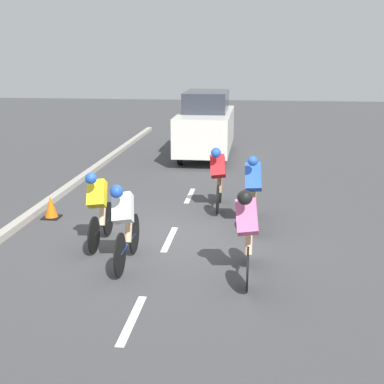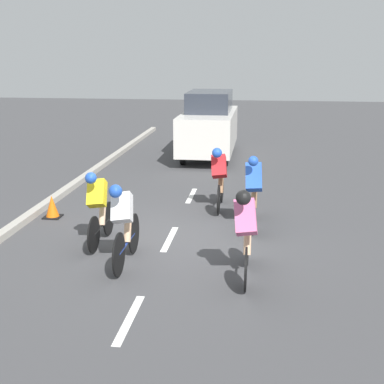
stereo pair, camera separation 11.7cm
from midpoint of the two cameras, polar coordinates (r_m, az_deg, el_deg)
name	(u,v)px [view 1 (the left image)]	position (r m, az deg, el deg)	size (l,w,h in m)	color
ground_plane	(170,239)	(10.33, -2.71, -4.99)	(60.00, 60.00, 0.00)	#424244
lane_stripe_near	(132,319)	(7.43, -6.87, -13.35)	(0.12, 1.40, 0.01)	white
lane_stripe_mid	(170,239)	(10.30, -2.73, -5.03)	(0.12, 1.40, 0.01)	white
lane_stripe_far	(190,196)	(13.32, -0.49, -0.38)	(0.12, 1.40, 0.01)	white
curb	(10,229)	(11.24, -19.09, -3.78)	(0.20, 28.59, 0.14)	#A8A399
cyclist_pink	(247,231)	(8.35, 5.51, -4.12)	(0.39, 1.72, 1.51)	black
cyclist_blue	(253,190)	(10.85, 6.23, 0.23)	(0.35, 1.75, 1.53)	black
cyclist_red	(218,176)	(12.04, 2.54, 1.69)	(0.38, 1.67, 1.46)	black
cyclist_white	(124,223)	(8.91, -7.60, -3.27)	(0.39, 1.75, 1.46)	black
cyclist_yellow	(98,207)	(9.92, -10.28, -1.54)	(0.37, 1.62, 1.44)	black
support_car	(206,125)	(18.13, 1.31, 7.20)	(1.70, 4.39, 2.19)	black
traffic_cone	(51,207)	(11.91, -15.09, -1.60)	(0.36, 0.36, 0.49)	black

